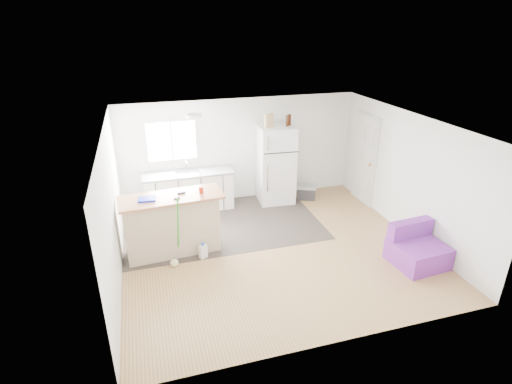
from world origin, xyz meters
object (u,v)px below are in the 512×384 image
bottle_left (287,121)px  bottle_right (290,120)px  peninsula (172,224)px  purple_seat (417,250)px  blue_tray (147,199)px  red_cup (201,190)px  kitchen_cabinets (189,191)px  mop (175,254)px  refrigerator (276,164)px  cardboard_box (269,121)px  cooler (306,192)px  cleaner_jug (203,251)px

bottle_left → bottle_right: bearing=41.2°
peninsula → bottle_left: (2.79, 1.58, 1.37)m
purple_seat → blue_tray: blue_tray is taller
peninsula → red_cup: red_cup is taller
kitchen_cabinets → blue_tray: bearing=-117.2°
purple_seat → mop: bearing=159.9°
purple_seat → bottle_left: (-1.30, 3.18, 1.68)m
purple_seat → peninsula: bearing=153.9°
refrigerator → cardboard_box: bearing=-163.3°
peninsula → refrigerator: 3.07m
kitchen_cabinets → cardboard_box: cardboard_box is taller
blue_tray → bottle_right: (3.25, 1.69, 0.80)m
cooler → purple_seat: bearing=-52.9°
purple_seat → blue_tray: (-4.47, 1.55, 0.88)m
cooler → blue_tray: (-3.69, -1.56, 0.96)m
purple_seat → mop: size_ratio=0.69×
purple_seat → cardboard_box: (-1.73, 3.20, 1.70)m
bottle_right → mop: bearing=-143.6°
red_cup → bottle_right: bearing=35.8°
kitchen_cabinets → peninsula: kitchen_cabinets is taller
peninsula → cooler: peninsula is taller
cleaner_jug → red_cup: size_ratio=2.56×
cleaner_jug → blue_tray: (-0.87, 0.33, 1.00)m
kitchen_cabinets → cooler: size_ratio=3.77×
kitchen_cabinets → red_cup: red_cup is taller
purple_seat → bottle_left: size_ratio=3.68×
refrigerator → bottle_left: bottle_left is taller
red_cup → bottle_right: bottle_right is taller
purple_seat → red_cup: size_ratio=7.66×
red_cup → cleaner_jug: bearing=-102.7°
mop → red_cup: bearing=30.9°
mop → bottle_right: size_ratio=5.30×
cooler → blue_tray: 4.12m
purple_seat → blue_tray: 4.82m
peninsula → cardboard_box: bearing=30.0°
kitchen_cabinets → cardboard_box: (1.83, -0.13, 1.51)m
refrigerator → mop: bearing=-136.6°
bottle_left → red_cup: bearing=-144.4°
cooler → peninsula: bearing=-132.3°
mop → bottle_right: (2.88, 2.12, 1.70)m
kitchen_cabinets → cooler: bearing=-4.3°
blue_tray → cardboard_box: (2.75, 1.65, 0.82)m
cleaner_jug → purple_seat: bearing=-43.2°
peninsula → purple_seat: bearing=-25.5°
blue_tray → bottle_right: 3.75m
cooler → bottle_left: (-0.52, 0.06, 1.76)m
kitchen_cabinets → red_cup: 1.89m
kitchen_cabinets → blue_tray: 2.12m
purple_seat → red_cup: (-3.52, 1.59, 0.92)m
refrigerator → bottle_right: bearing=3.4°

